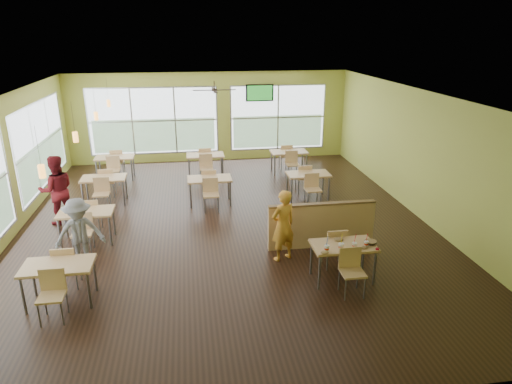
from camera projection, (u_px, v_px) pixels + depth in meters
room at (224, 163)px, 10.90m from camera, size 12.00×12.04×3.20m
window_bays at (126, 142)px, 13.43m from camera, size 9.24×10.24×2.38m
main_table at (343, 250)px, 8.72m from camera, size 1.22×1.52×0.87m
half_wall_divider at (321, 225)px, 10.11m from camera, size 2.40×0.14×1.04m
dining_tables at (182, 181)px, 12.67m from camera, size 6.92×8.72×0.87m
pendant_lights at (86, 126)px, 10.79m from camera, size 0.11×7.31×0.86m
ceiling_fan at (214, 90)px, 13.24m from camera, size 1.25×1.25×0.29m
tv_backwall at (260, 93)px, 16.36m from camera, size 1.00×0.07×0.60m
man_plaid at (283, 225)px, 9.46m from camera, size 0.67×0.57×1.55m
patron_maroon at (57, 190)px, 11.23m from camera, size 1.02×0.91×1.75m
patron_grey at (79, 233)px, 9.16m from camera, size 1.07×0.76×1.49m
cup_blue at (327, 248)px, 8.38m from camera, size 0.10×0.10×0.34m
cup_yellow at (341, 247)px, 8.43m from camera, size 0.10×0.10×0.38m
cup_red_near at (354, 246)px, 8.49m from camera, size 0.09×0.09×0.34m
cup_red_far at (366, 244)px, 8.58m from camera, size 0.08×0.08×0.31m
food_basket at (371, 242)px, 8.71m from camera, size 0.24×0.24×0.05m
ketchup_cup at (377, 249)px, 8.48m from camera, size 0.07×0.07×0.03m
wrapper_left at (325, 252)px, 8.33m from camera, size 0.18×0.17×0.04m
wrapper_mid at (338, 239)px, 8.85m from camera, size 0.21×0.19×0.05m
wrapper_right at (364, 247)px, 8.53m from camera, size 0.15×0.13×0.03m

